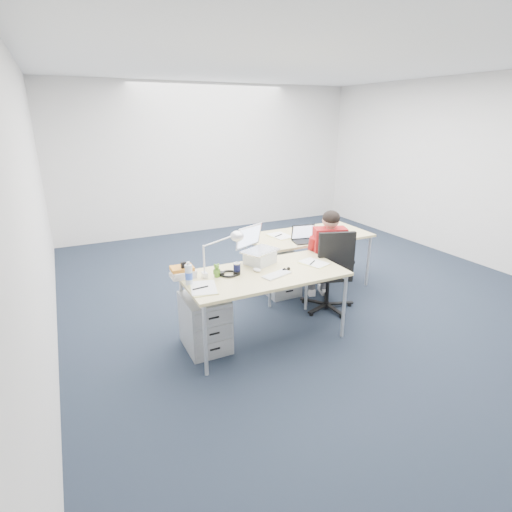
# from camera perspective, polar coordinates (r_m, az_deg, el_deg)

# --- Properties ---
(floor) EXTENTS (7.00, 7.00, 0.00)m
(floor) POSITION_cam_1_polar(r_m,az_deg,el_deg) (5.36, 7.30, -5.02)
(floor) COLOR #19212D
(floor) RESTS_ON ground
(room) EXTENTS (6.02, 7.02, 2.80)m
(room) POSITION_cam_1_polar(r_m,az_deg,el_deg) (4.91, 8.17, 13.52)
(room) COLOR silver
(room) RESTS_ON ground
(desk_near) EXTENTS (1.60, 0.80, 0.73)m
(desk_near) POSITION_cam_1_polar(r_m,az_deg,el_deg) (3.98, 1.11, -3.02)
(desk_near) COLOR tan
(desk_near) RESTS_ON ground
(desk_far) EXTENTS (1.60, 0.80, 0.73)m
(desk_far) POSITION_cam_1_polar(r_m,az_deg,el_deg) (5.30, 7.45, 2.59)
(desk_far) COLOR tan
(desk_far) RESTS_ON ground
(office_chair) EXTENTS (0.80, 0.80, 1.01)m
(office_chair) POSITION_cam_1_polar(r_m,az_deg,el_deg) (4.81, 10.33, -4.37)
(office_chair) COLOR black
(office_chair) RESTS_ON ground
(seated_person) EXTENTS (0.51, 0.71, 1.19)m
(seated_person) POSITION_cam_1_polar(r_m,az_deg,el_deg) (4.85, 9.87, -0.17)
(seated_person) COLOR #A21719
(seated_person) RESTS_ON ground
(drawer_pedestal_near) EXTENTS (0.40, 0.50, 0.55)m
(drawer_pedestal_near) POSITION_cam_1_polar(r_m,az_deg,el_deg) (4.02, -7.28, -9.37)
(drawer_pedestal_near) COLOR #9B9EA0
(drawer_pedestal_near) RESTS_ON ground
(drawer_pedestal_far) EXTENTS (0.40, 0.50, 0.55)m
(drawer_pedestal_far) POSITION_cam_1_polar(r_m,az_deg,el_deg) (5.19, 3.36, -2.39)
(drawer_pedestal_far) COLOR #9B9EA0
(drawer_pedestal_far) RESTS_ON ground
(silver_laptop) EXTENTS (0.45, 0.41, 0.38)m
(silver_laptop) POSITION_cam_1_polar(r_m,az_deg,el_deg) (4.14, 0.58, 1.43)
(silver_laptop) COLOR silver
(silver_laptop) RESTS_ON desk_near
(wireless_keyboard) EXTENTS (0.33, 0.21, 0.02)m
(wireless_keyboard) POSITION_cam_1_polar(r_m,az_deg,el_deg) (3.89, 2.96, -2.68)
(wireless_keyboard) COLOR white
(wireless_keyboard) RESTS_ON desk_near
(computer_mouse) EXTENTS (0.08, 0.11, 0.04)m
(computer_mouse) POSITION_cam_1_polar(r_m,az_deg,el_deg) (3.98, 0.15, -2.00)
(computer_mouse) COLOR white
(computer_mouse) RESTS_ON desk_near
(headphones) EXTENTS (0.27, 0.24, 0.04)m
(headphones) POSITION_cam_1_polar(r_m,az_deg,el_deg) (3.90, -3.89, -2.47)
(headphones) COLOR black
(headphones) RESTS_ON desk_near
(can_koozie) EXTENTS (0.09, 0.09, 0.11)m
(can_koozie) POSITION_cam_1_polar(r_m,az_deg,el_deg) (3.92, -2.74, -1.75)
(can_koozie) COLOR #121539
(can_koozie) RESTS_ON desk_near
(water_bottle) EXTENTS (0.07, 0.07, 0.22)m
(water_bottle) POSITION_cam_1_polar(r_m,az_deg,el_deg) (3.70, -9.59, -2.45)
(water_bottle) COLOR silver
(water_bottle) RESTS_ON desk_near
(bear_figurine) EXTENTS (0.09, 0.08, 0.14)m
(bear_figurine) POSITION_cam_1_polar(r_m,az_deg,el_deg) (3.85, -5.64, -2.04)
(bear_figurine) COLOR #336D1D
(bear_figurine) RESTS_ON desk_near
(book_stack) EXTENTS (0.28, 0.25, 0.10)m
(book_stack) POSITION_cam_1_polar(r_m,az_deg,el_deg) (3.90, -10.42, -2.24)
(book_stack) COLOR silver
(book_stack) RESTS_ON desk_near
(cordless_phone) EXTENTS (0.04, 0.03, 0.16)m
(cordless_phone) POSITION_cam_1_polar(r_m,az_deg,el_deg) (3.86, -10.30, -1.99)
(cordless_phone) COLOR black
(cordless_phone) RESTS_ON desk_near
(papers_left) EXTENTS (0.28, 0.36, 0.01)m
(papers_left) POSITION_cam_1_polar(r_m,az_deg,el_deg) (3.62, -7.62, -4.62)
(papers_left) COLOR #DCD87F
(papers_left) RESTS_ON desk_near
(papers_right) EXTENTS (0.28, 0.33, 0.01)m
(papers_right) POSITION_cam_1_polar(r_m,az_deg,el_deg) (4.24, 8.25, -1.02)
(papers_right) COLOR #DCD87F
(papers_right) RESTS_ON desk_near
(sunglasses) EXTENTS (0.10, 0.06, 0.02)m
(sunglasses) POSITION_cam_1_polar(r_m,az_deg,el_deg) (4.02, 4.34, -1.95)
(sunglasses) COLOR black
(sunglasses) RESTS_ON desk_near
(desk_lamp) EXTENTS (0.41, 0.25, 0.44)m
(desk_lamp) POSITION_cam_1_polar(r_m,az_deg,el_deg) (3.83, -5.59, 0.29)
(desk_lamp) COLOR silver
(desk_lamp) RESTS_ON desk_near
(dark_laptop) EXTENTS (0.34, 0.33, 0.21)m
(dark_laptop) POSITION_cam_1_polar(r_m,az_deg,el_deg) (4.92, 7.13, 3.15)
(dark_laptop) COLOR black
(dark_laptop) RESTS_ON desk_far
(far_cup) EXTENTS (0.08, 0.08, 0.11)m
(far_cup) POSITION_cam_1_polar(r_m,az_deg,el_deg) (5.51, 10.14, 4.20)
(far_cup) COLOR white
(far_cup) RESTS_ON desk_far
(far_papers) EXTENTS (0.27, 0.35, 0.01)m
(far_papers) POSITION_cam_1_polar(r_m,az_deg,el_deg) (5.16, 3.43, 2.85)
(far_papers) COLOR white
(far_papers) RESTS_ON desk_far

